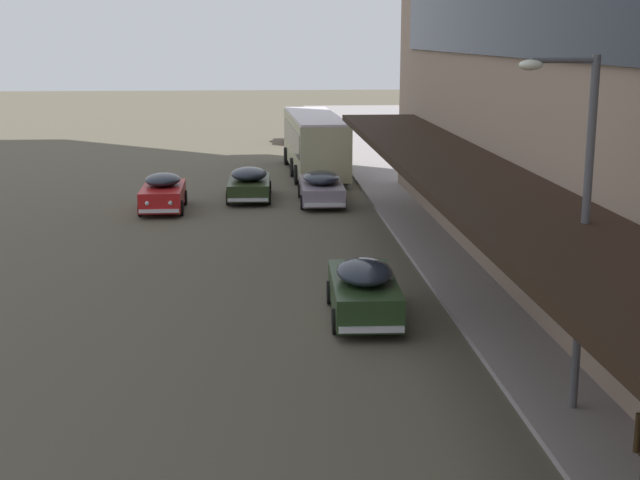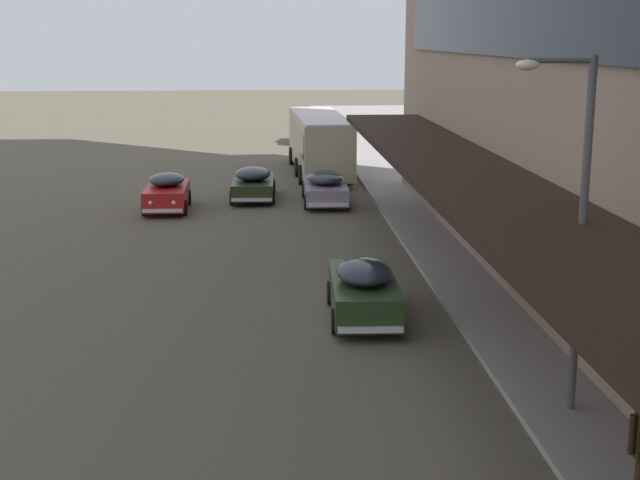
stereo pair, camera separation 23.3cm
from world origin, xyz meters
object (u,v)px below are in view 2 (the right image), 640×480
at_px(sedan_trailing_mid, 307,132).
at_px(street_lamp, 574,210).
at_px(sedan_lead_mid, 325,187).
at_px(sedan_oncoming_front, 253,183).
at_px(transit_bus_kerbside_front, 319,140).
at_px(sedan_oncoming_rear, 167,192).
at_px(sedan_second_near, 364,289).

relative_size(sedan_trailing_mid, street_lamp, 0.64).
bearing_deg(sedan_lead_mid, street_lamp, -82.36).
xyz_separation_m(sedan_oncoming_front, street_lamp, (6.27, -24.12, 3.38)).
xyz_separation_m(transit_bus_kerbside_front, street_lamp, (2.79, -31.61, 2.29)).
bearing_deg(sedan_oncoming_rear, sedan_trailing_mid, 73.43).
distance_m(sedan_oncoming_front, street_lamp, 25.15).
bearing_deg(street_lamp, sedan_second_near, 116.46).
bearing_deg(sedan_second_near, sedan_trailing_mid, 89.39).
xyz_separation_m(transit_bus_kerbside_front, sedan_second_near, (-0.40, -25.20, -1.04)).
distance_m(sedan_oncoming_rear, sedan_lead_mid, 6.93).
bearing_deg(street_lamp, sedan_trailing_mid, 93.46).
height_order(transit_bus_kerbside_front, sedan_oncoming_rear, transit_bus_kerbside_front).
relative_size(sedan_trailing_mid, sedan_second_near, 0.98).
xyz_separation_m(sedan_second_near, sedan_lead_mid, (0.12, 16.52, -0.05)).
bearing_deg(street_lamp, transit_bus_kerbside_front, 95.04).
bearing_deg(sedan_lead_mid, sedan_second_near, -90.41).
relative_size(sedan_oncoming_front, sedan_second_near, 1.02).
bearing_deg(transit_bus_kerbside_front, sedan_oncoming_rear, -126.16).
xyz_separation_m(sedan_trailing_mid, street_lamp, (2.77, -45.88, 3.34)).
height_order(sedan_oncoming_front, sedan_lead_mid, sedan_oncoming_front).
distance_m(sedan_second_near, street_lamp, 7.90).
bearing_deg(sedan_lead_mid, sedan_oncoming_front, 159.54).
bearing_deg(sedan_second_near, sedan_lead_mid, 89.59).
bearing_deg(sedan_oncoming_rear, sedan_lead_mid, 8.94).
xyz_separation_m(sedan_oncoming_rear, sedan_lead_mid, (6.85, 1.08, -0.05)).
xyz_separation_m(transit_bus_kerbside_front, sedan_trailing_mid, (0.02, 14.27, -1.04)).
relative_size(sedan_second_near, sedan_lead_mid, 0.89).
bearing_deg(sedan_second_near, sedan_oncoming_front, 99.86).
height_order(sedan_second_near, sedan_lead_mid, sedan_second_near).
distance_m(sedan_oncoming_rear, sedan_second_near, 16.84).
relative_size(sedan_oncoming_front, sedan_lead_mid, 0.91).
xyz_separation_m(sedan_oncoming_rear, street_lamp, (9.92, -21.85, 3.34)).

